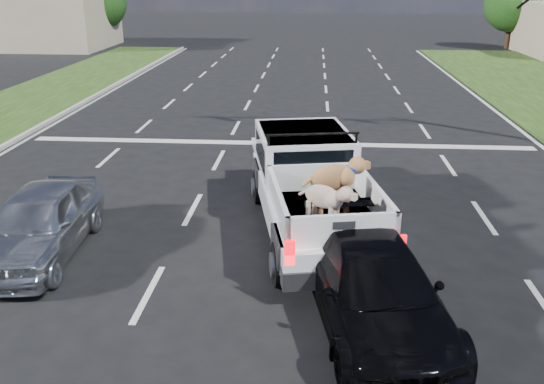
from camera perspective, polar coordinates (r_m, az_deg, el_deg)
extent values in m
plane|color=black|center=(10.46, -2.75, -10.39)|extent=(160.00, 160.00, 0.00)
cube|color=silver|center=(17.07, -18.07, 1.28)|extent=(0.12, 60.00, 0.01)
cube|color=silver|center=(16.09, -6.43, 1.04)|extent=(0.12, 60.00, 0.01)
cube|color=silver|center=(15.84, 6.12, 0.73)|extent=(0.12, 60.00, 0.01)
cube|color=silver|center=(16.35, 18.47, 0.39)|extent=(0.12, 60.00, 0.01)
cube|color=silver|center=(19.67, 0.68, 4.85)|extent=(17.00, 0.45, 0.01)
cube|color=tan|center=(49.71, -21.86, 15.69)|extent=(10.00, 8.00, 4.40)
cylinder|color=#332114|center=(53.37, -24.77, 14.33)|extent=(0.44, 0.44, 2.16)
sphere|color=#173A0F|center=(53.23, -25.14, 16.68)|extent=(4.20, 4.20, 4.20)
cylinder|color=#332114|center=(50.10, -16.43, 15.04)|extent=(0.44, 0.44, 2.16)
sphere|color=#173A0F|center=(49.95, -16.70, 17.56)|extent=(4.20, 4.20, 4.20)
cylinder|color=#332114|center=(49.36, 22.40, 14.28)|extent=(0.44, 0.44, 2.16)
sphere|color=#173A0F|center=(49.22, 22.76, 16.83)|extent=(4.20, 4.20, 4.20)
cylinder|color=black|center=(10.62, 0.97, -7.19)|extent=(0.47, 0.89, 0.85)
cylinder|color=black|center=(11.02, 11.13, -6.51)|extent=(0.47, 0.89, 0.85)
cylinder|color=black|center=(14.39, -1.17, 0.53)|extent=(0.47, 0.89, 0.85)
cylinder|color=black|center=(14.69, 6.42, 0.83)|extent=(0.47, 0.89, 0.85)
cube|color=white|center=(12.54, 4.14, -1.12)|extent=(3.19, 6.23, 0.58)
cube|color=white|center=(13.59, 3.15, 4.09)|extent=(2.50, 2.91, 0.96)
cube|color=black|center=(12.38, 4.12, 2.56)|extent=(1.71, 0.36, 0.69)
cylinder|color=black|center=(12.33, 4.08, 5.74)|extent=(1.99, 0.43, 0.06)
cube|color=black|center=(11.25, 5.38, -2.39)|extent=(2.49, 3.18, 0.07)
cube|color=white|center=(10.98, 0.57, -1.07)|extent=(0.62, 2.82, 0.58)
cube|color=white|center=(11.36, 10.14, -0.64)|extent=(0.62, 2.82, 0.58)
cube|color=white|center=(9.89, 7.06, -3.79)|extent=(1.98, 0.46, 0.58)
cube|color=#F70513|center=(9.62, 1.76, -6.06)|extent=(0.19, 0.10, 0.45)
cube|color=#F70513|center=(10.05, 12.61, -5.36)|extent=(0.19, 0.10, 0.45)
cube|color=black|center=(10.11, 7.06, -8.21)|extent=(2.18, 0.73, 0.34)
imported|color=#BABCC2|center=(12.57, -22.09, -2.80)|extent=(1.89, 4.23, 1.41)
imported|color=black|center=(9.56, 10.10, -9.21)|extent=(2.70, 4.95, 1.36)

